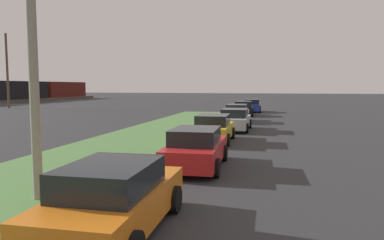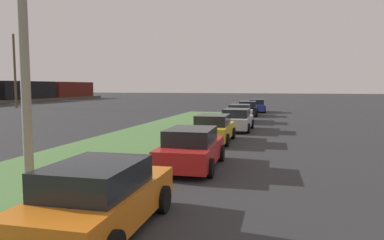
{
  "view_description": "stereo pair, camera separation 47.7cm",
  "coord_description": "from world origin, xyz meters",
  "px_view_note": "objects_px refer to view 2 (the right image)",
  "views": [
    {
      "loc": [
        0.71,
        1.13,
        2.99
      ],
      "look_at": [
        19.68,
        5.6,
        1.14
      ],
      "focal_mm": 33.72,
      "sensor_mm": 36.0,
      "label": 1
    },
    {
      "loc": [
        0.82,
        0.66,
        2.99
      ],
      "look_at": [
        19.68,
        5.6,
        1.14
      ],
      "focal_mm": 33.72,
      "sensor_mm": 36.0,
      "label": 2
    }
  ],
  "objects_px": {
    "streetlight": "(36,29)",
    "distant_utility_pole": "(15,71)",
    "parked_car_red": "(192,148)",
    "parked_car_silver": "(237,120)",
    "parked_car_black": "(248,109)",
    "parked_car_white": "(240,113)",
    "parked_car_blue": "(257,106)",
    "parked_car_yellow": "(213,129)",
    "parked_car_orange": "(100,198)"
  },
  "relations": [
    {
      "from": "distant_utility_pole",
      "to": "parked_car_red",
      "type": "bearing_deg",
      "value": -131.84
    },
    {
      "from": "parked_car_silver",
      "to": "parked_car_blue",
      "type": "relative_size",
      "value": 0.98
    },
    {
      "from": "distant_utility_pole",
      "to": "parked_car_silver",
      "type": "bearing_deg",
      "value": -118.42
    },
    {
      "from": "parked_car_orange",
      "to": "distant_utility_pole",
      "type": "height_order",
      "value": "distant_utility_pole"
    },
    {
      "from": "parked_car_black",
      "to": "distant_utility_pole",
      "type": "bearing_deg",
      "value": 77.33
    },
    {
      "from": "parked_car_yellow",
      "to": "parked_car_silver",
      "type": "bearing_deg",
      "value": -7.5
    },
    {
      "from": "parked_car_red",
      "to": "parked_car_black",
      "type": "relative_size",
      "value": 0.99
    },
    {
      "from": "parked_car_red",
      "to": "parked_car_silver",
      "type": "relative_size",
      "value": 1.02
    },
    {
      "from": "streetlight",
      "to": "distant_utility_pole",
      "type": "bearing_deg",
      "value": 41.33
    },
    {
      "from": "parked_car_yellow",
      "to": "parked_car_white",
      "type": "distance_m",
      "value": 11.17
    },
    {
      "from": "parked_car_silver",
      "to": "distant_utility_pole",
      "type": "height_order",
      "value": "distant_utility_pole"
    },
    {
      "from": "parked_car_red",
      "to": "parked_car_blue",
      "type": "relative_size",
      "value": 1.0
    },
    {
      "from": "parked_car_orange",
      "to": "parked_car_white",
      "type": "xyz_separation_m",
      "value": [
        23.5,
        0.07,
        0.0
      ]
    },
    {
      "from": "parked_car_orange",
      "to": "distant_utility_pole",
      "type": "distance_m",
      "value": 48.05
    },
    {
      "from": "parked_car_white",
      "to": "distant_utility_pole",
      "type": "bearing_deg",
      "value": 68.63
    },
    {
      "from": "parked_car_red",
      "to": "parked_car_blue",
      "type": "distance_m",
      "value": 29.17
    },
    {
      "from": "parked_car_yellow",
      "to": "parked_car_silver",
      "type": "height_order",
      "value": "same"
    },
    {
      "from": "parked_car_red",
      "to": "streetlight",
      "type": "height_order",
      "value": "streetlight"
    },
    {
      "from": "parked_car_red",
      "to": "parked_car_yellow",
      "type": "height_order",
      "value": "same"
    },
    {
      "from": "parked_car_orange",
      "to": "parked_car_red",
      "type": "bearing_deg",
      "value": -4.47
    },
    {
      "from": "parked_car_orange",
      "to": "parked_car_red",
      "type": "distance_m",
      "value": 6.14
    },
    {
      "from": "parked_car_orange",
      "to": "distant_utility_pole",
      "type": "relative_size",
      "value": 0.43
    },
    {
      "from": "parked_car_orange",
      "to": "parked_car_yellow",
      "type": "distance_m",
      "value": 12.33
    },
    {
      "from": "distant_utility_pole",
      "to": "parked_car_black",
      "type": "bearing_deg",
      "value": -99.34
    },
    {
      "from": "parked_car_silver",
      "to": "distant_utility_pole",
      "type": "xyz_separation_m",
      "value": [
        17.71,
        32.73,
        4.28
      ]
    },
    {
      "from": "parked_car_white",
      "to": "parked_car_blue",
      "type": "distance_m",
      "value": 11.81
    },
    {
      "from": "parked_car_blue",
      "to": "parked_car_silver",
      "type": "bearing_deg",
      "value": 177.05
    },
    {
      "from": "parked_car_black",
      "to": "streetlight",
      "type": "distance_m",
      "value": 29.05
    },
    {
      "from": "parked_car_blue",
      "to": "streetlight",
      "type": "height_order",
      "value": "streetlight"
    },
    {
      "from": "parked_car_orange",
      "to": "streetlight",
      "type": "relative_size",
      "value": 0.58
    },
    {
      "from": "parked_car_yellow",
      "to": "parked_car_orange",
      "type": "bearing_deg",
      "value": 178.96
    },
    {
      "from": "parked_car_white",
      "to": "distant_utility_pole",
      "type": "relative_size",
      "value": 0.43
    },
    {
      "from": "parked_car_white",
      "to": "parked_car_red",
      "type": "bearing_deg",
      "value": -179.9
    },
    {
      "from": "parked_car_yellow",
      "to": "parked_car_black",
      "type": "distance_m",
      "value": 17.7
    },
    {
      "from": "parked_car_red",
      "to": "parked_car_black",
      "type": "xyz_separation_m",
      "value": [
        23.9,
        0.43,
        0.0
      ]
    },
    {
      "from": "parked_car_white",
      "to": "distant_utility_pole",
      "type": "height_order",
      "value": "distant_utility_pole"
    },
    {
      "from": "parked_car_silver",
      "to": "parked_car_blue",
      "type": "distance_m",
      "value": 17.69
    },
    {
      "from": "parked_car_black",
      "to": "streetlight",
      "type": "bearing_deg",
      "value": 172.19
    },
    {
      "from": "parked_car_white",
      "to": "parked_car_blue",
      "type": "xyz_separation_m",
      "value": [
        11.8,
        -0.46,
        0.0
      ]
    },
    {
      "from": "parked_car_white",
      "to": "parked_car_yellow",
      "type": "bearing_deg",
      "value": 178.59
    },
    {
      "from": "parked_car_white",
      "to": "parked_car_black",
      "type": "relative_size",
      "value": 0.99
    },
    {
      "from": "parked_car_orange",
      "to": "parked_car_white",
      "type": "height_order",
      "value": "same"
    },
    {
      "from": "parked_car_red",
      "to": "parked_car_black",
      "type": "bearing_deg",
      "value": -1.36
    },
    {
      "from": "parked_car_black",
      "to": "parked_car_blue",
      "type": "distance_m",
      "value": 5.29
    },
    {
      "from": "parked_car_red",
      "to": "parked_car_yellow",
      "type": "relative_size",
      "value": 1.01
    },
    {
      "from": "parked_car_red",
      "to": "parked_car_white",
      "type": "xyz_separation_m",
      "value": [
        17.37,
        0.4,
        0.0
      ]
    },
    {
      "from": "distant_utility_pole",
      "to": "streetlight",
      "type": "bearing_deg",
      "value": -138.67
    },
    {
      "from": "parked_car_orange",
      "to": "parked_car_silver",
      "type": "height_order",
      "value": "same"
    },
    {
      "from": "parked_car_blue",
      "to": "streetlight",
      "type": "bearing_deg",
      "value": 172.25
    },
    {
      "from": "distant_utility_pole",
      "to": "parked_car_blue",
      "type": "bearing_deg",
      "value": -90.04
    }
  ]
}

